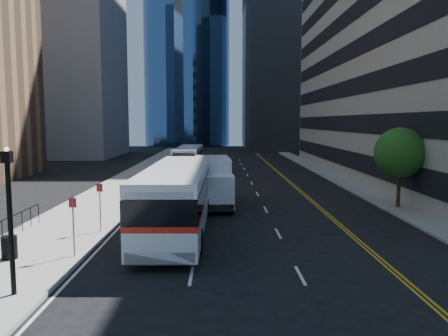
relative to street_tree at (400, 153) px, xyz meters
name	(u,v)px	position (x,y,z in m)	size (l,w,h in m)	color
ground	(273,245)	(-9.00, -8.00, -3.64)	(160.00, 160.00, 0.00)	black
sidewalk_west	(141,176)	(-19.50, 17.00, -3.57)	(5.00, 90.00, 0.15)	gray
sidewalk_east	(330,175)	(0.00, 17.00, -3.57)	(2.00, 90.00, 0.15)	gray
office_tower_north	(320,1)	(9.00, 64.00, 26.36)	(30.00, 28.00, 60.00)	gray
midrise_west	(59,46)	(-37.00, 44.00, 13.86)	(18.00, 18.00, 35.00)	gray
street_tree	(400,153)	(0.00, 0.00, 0.00)	(3.20, 3.20, 5.10)	#332114
lamp_post	(10,215)	(-18.00, -14.00, -0.92)	(0.28, 0.28, 4.56)	black
bus_front	(178,196)	(-13.58, -5.39, -1.81)	(3.00, 13.01, 3.35)	white
bus_rear	(189,159)	(-14.76, 19.73, -2.08)	(2.69, 11.12, 2.85)	silver
box_truck	(213,181)	(-11.88, 1.33, -1.97)	(2.65, 6.74, 3.17)	white
trash_can	(9,247)	(-19.87, -10.35, -3.03)	(0.61, 0.61, 0.92)	black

